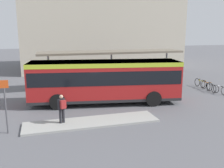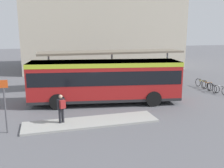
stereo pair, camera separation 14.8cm
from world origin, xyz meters
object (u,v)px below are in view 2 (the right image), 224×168
(bicycle_orange, at_px, (207,85))
(platform_sign, at_px, (5,104))
(pedestrian_waiting, at_px, (61,107))
(bicycle_white, at_px, (221,90))
(bicycle_yellow, at_px, (201,83))
(bicycle_black, at_px, (212,88))
(city_bus, at_px, (105,79))

(bicycle_orange, distance_m, platform_sign, 17.05)
(pedestrian_waiting, height_order, bicycle_white, pedestrian_waiting)
(bicycle_yellow, bearing_deg, bicycle_black, -8.98)
(bicycle_black, xyz_separation_m, platform_sign, (-15.91, -4.74, 1.19))
(pedestrian_waiting, xyz_separation_m, bicycle_white, (13.32, 3.49, -0.71))
(bicycle_black, bearing_deg, bicycle_white, -156.22)
(pedestrian_waiting, distance_m, platform_sign, 2.90)
(bicycle_white, distance_m, bicycle_black, 0.90)
(pedestrian_waiting, xyz_separation_m, bicycle_orange, (13.23, 5.22, -0.66))
(pedestrian_waiting, xyz_separation_m, bicycle_black, (13.09, 4.36, -0.69))
(bicycle_white, bearing_deg, bicycle_orange, -1.50)
(pedestrian_waiting, bearing_deg, bicycle_orange, -90.57)
(pedestrian_waiting, height_order, bicycle_yellow, pedestrian_waiting)
(bicycle_white, height_order, bicycle_orange, bicycle_orange)
(bicycle_black, distance_m, bicycle_yellow, 1.75)
(bicycle_orange, distance_m, bicycle_yellow, 0.87)
(city_bus, xyz_separation_m, pedestrian_waiting, (-3.41, -3.59, -0.74))
(city_bus, height_order, pedestrian_waiting, city_bus)
(bicycle_white, bearing_deg, platform_sign, 98.94)
(platform_sign, bearing_deg, bicycle_yellow, 21.88)
(bicycle_black, xyz_separation_m, bicycle_yellow, (0.20, 1.73, 0.02))
(bicycle_white, bearing_deg, city_bus, 84.87)
(bicycle_white, xyz_separation_m, bicycle_yellow, (-0.04, 2.60, 0.04))
(bicycle_black, bearing_deg, bicycle_orange, -1.21)
(bicycle_black, bearing_deg, pedestrian_waiting, 116.82)
(bicycle_orange, relative_size, platform_sign, 0.64)
(city_bus, xyz_separation_m, bicycle_yellow, (9.88, 2.50, -1.42))
(bicycle_black, xyz_separation_m, bicycle_orange, (0.15, 0.87, 0.02))
(bicycle_black, relative_size, bicycle_orange, 0.93)
(city_bus, bearing_deg, bicycle_black, 13.83)
(city_bus, distance_m, bicycle_yellow, 10.29)
(bicycle_white, relative_size, bicycle_orange, 0.87)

